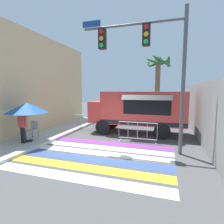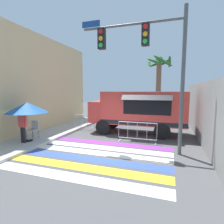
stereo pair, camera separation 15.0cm
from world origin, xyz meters
The scene contains 13 objects.
ground_plane centered at (0.00, 0.00, 0.00)m, with size 60.00×60.00×0.00m, color #4C4C4F.
sidewalk_left centered at (-5.22, 0.00, 0.07)m, with size 4.40×16.00×0.14m.
building_left_facade centered at (-5.27, 0.00, 3.19)m, with size 0.25×16.00×6.39m.
concrete_wall_right centered at (4.63, 3.00, 1.59)m, with size 0.20×16.00×3.18m.
crosswalk_painted centered at (0.00, -0.91, 0.00)m, with size 6.40×4.36×0.01m.
food_truck centered at (0.95, 3.65, 1.60)m, with size 5.98×2.65×2.70m.
traffic_signal_pole centered at (1.94, 0.43, 4.36)m, with size 4.65×0.29×6.15m.
patio_umbrella centered at (-3.96, -0.37, 1.89)m, with size 2.07×2.07×2.03m.
folding_chair centered at (-4.09, 0.15, 0.73)m, with size 0.45×0.45×0.97m.
vendor_person centered at (-4.00, -0.68, 1.12)m, with size 0.53×0.23×1.72m.
barricade_front centered at (1.36, 1.64, 0.55)m, with size 2.07×0.44×1.10m.
barricade_side centered at (-2.47, 3.44, 0.54)m, with size 2.00×0.44×1.10m.
palm_tree centered at (1.99, 8.14, 3.72)m, with size 2.24×2.24×5.65m.
Camera 2 is at (2.95, -7.42, 2.75)m, focal length 28.00 mm.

